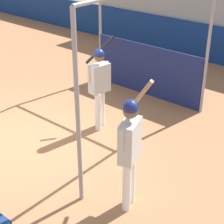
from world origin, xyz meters
TOP-DOWN VIEW (x-y plane):
  - ground_plane at (0.00, 0.00)m, footprint 60.00×60.00m
  - outfield_wall at (0.00, 6.79)m, footprint 24.00×0.12m
  - bleacher_section at (0.00, 8.05)m, footprint 8.15×2.40m
  - batting_cage at (0.49, 2.68)m, footprint 3.22×4.10m
  - player_batter at (0.72, 1.44)m, footprint 0.53×0.90m
  - player_waiting at (2.74, -0.15)m, footprint 0.55×0.68m

SIDE VIEW (x-z plane):
  - ground_plane at x=0.00m, z-range 0.00..0.00m
  - outfield_wall at x=0.00m, z-range 0.00..1.16m
  - player_batter at x=0.72m, z-range 0.13..2.03m
  - player_waiting at x=2.74m, z-range 0.09..2.19m
  - bleacher_section at x=0.00m, z-range 0.00..2.44m
  - batting_cage at x=0.49m, z-range -0.19..2.94m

